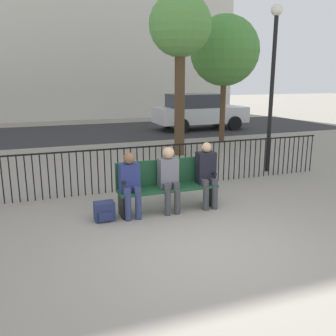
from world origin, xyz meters
name	(u,v)px	position (x,y,z in m)	size (l,w,h in m)	color
ground_plane	(208,248)	(0.00, 0.00, 0.00)	(80.00, 80.00, 0.00)	gray
park_bench	(166,183)	(0.00, 1.72, 0.50)	(1.82, 0.45, 0.92)	#194728
seated_person_0	(130,181)	(-0.71, 1.59, 0.64)	(0.34, 0.39, 1.14)	navy
seated_person_1	(169,176)	(0.00, 1.59, 0.66)	(0.34, 0.39, 1.18)	#3D3D42
seated_person_2	(207,172)	(0.75, 1.59, 0.67)	(0.34, 0.39, 1.22)	#3D3D42
backpack	(104,211)	(-1.18, 1.56, 0.16)	(0.34, 0.27, 0.33)	navy
fence_railing	(144,164)	(-0.02, 3.09, 0.56)	(9.01, 0.03, 0.95)	black
tree_0	(180,29)	(2.11, 6.27, 3.74)	(1.83, 1.83, 4.77)	#4C3823
tree_1	(225,51)	(4.46, 7.84, 3.26)	(2.46, 2.46, 4.51)	#4C3823
lamp_post	(273,66)	(3.43, 3.51, 2.64)	(0.28, 0.28, 4.05)	black
street_surface	(85,133)	(0.00, 12.00, 0.00)	(24.00, 6.00, 0.01)	#2B2B2D
parked_car_0	(199,111)	(5.13, 11.30, 0.84)	(4.20, 1.94, 1.62)	silver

